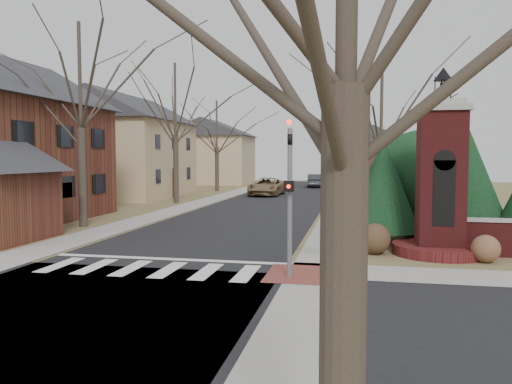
% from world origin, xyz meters
% --- Properties ---
extents(ground, '(120.00, 120.00, 0.00)m').
position_xyz_m(ground, '(0.00, 0.00, 0.00)').
color(ground, brown).
rests_on(ground, ground).
extents(main_street, '(8.00, 70.00, 0.01)m').
position_xyz_m(main_street, '(0.00, 22.00, 0.01)').
color(main_street, black).
rests_on(main_street, ground).
extents(cross_street, '(120.00, 8.00, 0.01)m').
position_xyz_m(cross_street, '(0.00, -3.00, 0.01)').
color(cross_street, black).
rests_on(cross_street, ground).
extents(crosswalk_zone, '(8.00, 2.20, 0.02)m').
position_xyz_m(crosswalk_zone, '(0.00, 0.80, 0.01)').
color(crosswalk_zone, silver).
rests_on(crosswalk_zone, ground).
extents(stop_bar, '(8.00, 0.35, 0.02)m').
position_xyz_m(stop_bar, '(0.00, 2.30, 0.01)').
color(stop_bar, silver).
rests_on(stop_bar, ground).
extents(sidewalk_right_main, '(2.00, 60.00, 0.02)m').
position_xyz_m(sidewalk_right_main, '(5.20, 22.00, 0.01)').
color(sidewalk_right_main, gray).
rests_on(sidewalk_right_main, ground).
extents(sidewalk_left, '(2.00, 60.00, 0.02)m').
position_xyz_m(sidewalk_left, '(-5.20, 22.00, 0.01)').
color(sidewalk_left, gray).
rests_on(sidewalk_left, ground).
extents(curb_apron, '(2.40, 2.40, 0.02)m').
position_xyz_m(curb_apron, '(4.80, 1.00, 0.01)').
color(curb_apron, brown).
rests_on(curb_apron, ground).
extents(traffic_signal_pole, '(0.28, 0.41, 4.50)m').
position_xyz_m(traffic_signal_pole, '(4.30, 0.57, 2.59)').
color(traffic_signal_pole, slate).
rests_on(traffic_signal_pole, ground).
extents(sign_post, '(0.90, 0.07, 2.75)m').
position_xyz_m(sign_post, '(5.59, 1.99, 1.95)').
color(sign_post, slate).
rests_on(sign_post, ground).
extents(brick_gate_monument, '(3.20, 3.20, 6.47)m').
position_xyz_m(brick_gate_monument, '(9.00, 4.99, 2.17)').
color(brick_gate_monument, maroon).
rests_on(brick_gate_monument, ground).
extents(house_stucco_left, '(9.80, 12.80, 9.28)m').
position_xyz_m(house_stucco_left, '(-13.50, 27.00, 4.59)').
color(house_stucco_left, tan).
rests_on(house_stucco_left, ground).
extents(house_distant_left, '(10.80, 8.80, 8.53)m').
position_xyz_m(house_distant_left, '(-12.01, 48.00, 4.25)').
color(house_distant_left, tan).
rests_on(house_distant_left, ground).
extents(house_distant_right, '(8.80, 8.80, 7.30)m').
position_xyz_m(house_distant_right, '(7.99, 47.99, 3.65)').
color(house_distant_right, brown).
rests_on(house_distant_right, ground).
extents(evergreen_near, '(2.80, 2.80, 4.10)m').
position_xyz_m(evergreen_near, '(7.20, 7.00, 2.30)').
color(evergreen_near, '#473D33').
rests_on(evergreen_near, ground).
extents(evergreen_mid, '(3.40, 3.40, 4.70)m').
position_xyz_m(evergreen_mid, '(10.50, 8.20, 2.60)').
color(evergreen_mid, '#473D33').
rests_on(evergreen_mid, ground).
extents(evergreen_mass, '(4.80, 4.80, 4.80)m').
position_xyz_m(evergreen_mass, '(9.00, 9.50, 2.40)').
color(evergreen_mass, black).
rests_on(evergreen_mass, ground).
extents(bare_tree_0, '(8.05, 8.05, 11.15)m').
position_xyz_m(bare_tree_0, '(-7.00, 9.00, 7.70)').
color(bare_tree_0, '#473D33').
rests_on(bare_tree_0, ground).
extents(bare_tree_1, '(8.40, 8.40, 11.64)m').
position_xyz_m(bare_tree_1, '(-7.00, 22.00, 8.03)').
color(bare_tree_1, '#473D33').
rests_on(bare_tree_1, ground).
extents(bare_tree_2, '(7.35, 7.35, 10.19)m').
position_xyz_m(bare_tree_2, '(-7.50, 35.00, 7.03)').
color(bare_tree_2, '#473D33').
rests_on(bare_tree_2, ground).
extents(bare_tree_3, '(7.00, 7.00, 9.70)m').
position_xyz_m(bare_tree_3, '(7.50, 16.00, 6.69)').
color(bare_tree_3, '#473D33').
rests_on(bare_tree_3, ground).
extents(pickup_truck, '(2.85, 5.75, 1.57)m').
position_xyz_m(pickup_truck, '(-1.60, 30.40, 0.78)').
color(pickup_truck, olive).
rests_on(pickup_truck, ground).
extents(distant_car, '(1.98, 4.67, 1.50)m').
position_xyz_m(distant_car, '(1.60, 43.30, 0.75)').
color(distant_car, '#373940').
rests_on(distant_car, ground).
extents(dry_shrub_left, '(1.09, 1.09, 1.09)m').
position_xyz_m(dry_shrub_left, '(6.80, 4.60, 0.54)').
color(dry_shrub_left, '#4D3623').
rests_on(dry_shrub_left, ground).
extents(dry_shrub_right, '(0.90, 0.90, 0.90)m').
position_xyz_m(dry_shrub_right, '(10.26, 3.84, 0.45)').
color(dry_shrub_right, brown).
rests_on(dry_shrub_right, ground).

